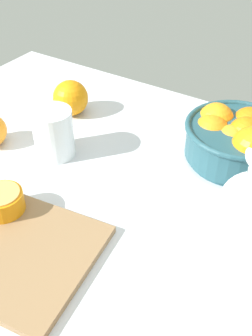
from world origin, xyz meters
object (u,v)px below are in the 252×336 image
object	(u,v)px
second_glass	(54,136)
orange_half_0	(2,201)
fruit_bowl	(237,138)
loose_orange_1	(71,98)

from	to	relation	value
second_glass	orange_half_0	bearing A→B (deg)	-77.78
fruit_bowl	orange_half_0	world-z (taller)	fruit_bowl
orange_half_0	loose_orange_1	xyz separation A→B (cm)	(-11.73, 34.52, 1.01)
orange_half_0	loose_orange_1	size ratio (longest dim) A/B	0.89
orange_half_0	loose_orange_1	world-z (taller)	loose_orange_1
fruit_bowl	loose_orange_1	xyz separation A→B (cm)	(-40.88, -3.47, -1.02)
loose_orange_1	fruit_bowl	bearing A→B (deg)	4.85
orange_half_0	loose_orange_1	bearing A→B (deg)	108.77
fruit_bowl	second_glass	xyz separation A→B (cm)	(-33.33, -18.67, -0.72)
fruit_bowl	orange_half_0	bearing A→B (deg)	-127.50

